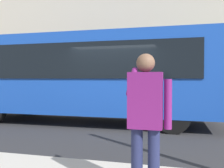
% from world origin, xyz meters
% --- Properties ---
extents(ground_plane, '(60.00, 60.00, 0.00)m').
position_xyz_m(ground_plane, '(0.00, 0.00, 0.00)').
color(ground_plane, '#2B2B2D').
extents(building_facade_far, '(28.00, 1.55, 12.00)m').
position_xyz_m(building_facade_far, '(-0.02, -6.80, 5.99)').
color(building_facade_far, beige).
rests_on(building_facade_far, ground_plane).
extents(red_bus, '(9.05, 2.54, 3.08)m').
position_xyz_m(red_bus, '(1.29, -0.68, 1.68)').
color(red_bus, '#1947AD').
rests_on(red_bus, ground_plane).
extents(pedestrian_photographer, '(0.53, 0.52, 1.70)m').
position_xyz_m(pedestrian_photographer, '(-1.42, 4.55, 1.14)').
color(pedestrian_photographer, '#1E2347').
rests_on(pedestrian_photographer, sidewalk_curb).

